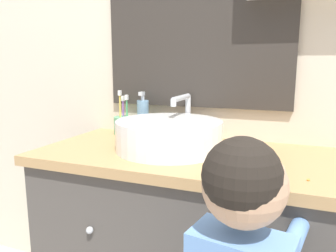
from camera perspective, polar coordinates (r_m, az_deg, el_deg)
name	(u,v)px	position (r m, az deg, el deg)	size (l,w,h in m)	color
wall_back	(214,20)	(1.43, 8.04, 17.89)	(3.20, 0.18, 2.50)	beige
vanity_counter	(183,252)	(1.34, 2.70, -21.04)	(1.06, 0.54, 0.80)	#4C4742
sink_basin	(170,134)	(1.20, 0.29, -1.48)	(0.39, 0.44, 0.19)	white
toothbrush_holder	(124,125)	(1.48, -7.76, 0.26)	(0.09, 0.09, 0.20)	#66B27F
soap_dispenser	(143,117)	(1.44, -4.39, 1.51)	(0.05, 0.05, 0.19)	#6B93B2
drinking_cup	(249,161)	(0.92, 13.98, -6.02)	(0.06, 0.06, 0.10)	orange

